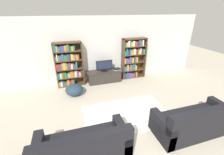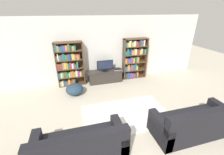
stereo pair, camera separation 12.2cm
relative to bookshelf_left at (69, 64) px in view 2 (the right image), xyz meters
name	(u,v)px [view 2 (the right image)]	position (x,y,z in m)	size (l,w,h in m)	color
wall_back	(102,50)	(1.35, 0.18, 0.44)	(8.80, 0.06, 2.60)	silver
bookshelf_left	(69,64)	(0.00, 0.00, 0.00)	(1.03, 0.30, 1.73)	#513823
bookshelf_right	(134,58)	(2.69, 0.00, 0.02)	(1.03, 0.30, 1.73)	#513823
tv_stand	(105,76)	(1.39, -0.12, -0.62)	(1.43, 0.48, 0.49)	#332D28
television	(105,66)	(1.39, -0.14, -0.13)	(0.66, 0.16, 0.45)	black
laptop	(118,69)	(1.94, -0.14, -0.36)	(0.34, 0.21, 0.03)	#B7B7BC
area_rug	(126,114)	(1.46, -2.42, -0.86)	(2.46, 1.53, 0.02)	white
couch_left_sectional	(81,147)	(0.09, -3.44, -0.59)	(1.85, 0.80, 0.81)	black
couch_right_sofa	(194,124)	(2.78, -3.52, -0.57)	(1.99, 0.83, 0.86)	black
beanbag_ottoman	(75,89)	(0.10, -0.82, -0.66)	(0.62, 0.62, 0.40)	#23384C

